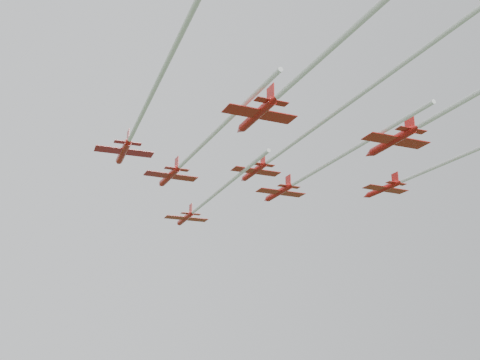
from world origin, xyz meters
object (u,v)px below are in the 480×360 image
object	(u,v)px
jet_row4_left	(309,68)
jet_row2_left	(189,158)
jet_lead	(201,206)
jet_row3_mid	(315,128)
jet_row3_right	(436,167)
jet_row3_left	(140,119)
jet_row4_right	(448,110)
jet_row2_right	(306,176)

from	to	relation	value
jet_row4_left	jet_row2_left	bearing A→B (deg)	92.68
jet_lead	jet_row2_left	size ratio (longest dim) A/B	1.02
jet_row3_mid	jet_row3_right	world-z (taller)	jet_row3_mid
jet_row3_left	jet_row4_left	world-z (taller)	jet_row4_left
jet_row2_left	jet_row4_left	world-z (taller)	jet_row2_left
jet_row4_right	jet_row3_right	bearing A→B (deg)	55.33
jet_row4_right	jet_row2_right	bearing A→B (deg)	95.49
jet_row3_mid	jet_row4_right	world-z (taller)	jet_row4_right
jet_lead	jet_row4_right	world-z (taller)	jet_row4_right
jet_row2_left	jet_row4_right	distance (m)	39.49
jet_row2_left	jet_row4_right	world-z (taller)	jet_row2_left
jet_row2_right	jet_row3_mid	xyz separation A→B (m)	(-8.12, -21.17, -0.77)
jet_row2_left	jet_row3_right	xyz separation A→B (m)	(35.15, -14.04, -2.41)
jet_lead	jet_row4_left	xyz separation A→B (m)	(-2.22, -55.45, 0.14)
jet_row2_right	jet_row3_right	size ratio (longest dim) A/B	0.93
jet_row3_left	jet_row4_left	distance (m)	22.20
jet_row2_right	jet_lead	bearing A→B (deg)	118.88
jet_row4_right	jet_row3_mid	bearing A→B (deg)	139.86
jet_row2_left	jet_row4_right	size ratio (longest dim) A/B	0.89
jet_row2_left	jet_row4_right	xyz separation A→B (m)	(26.30, -29.44, -0.97)
jet_row3_left	jet_row2_right	bearing A→B (deg)	31.11
jet_row2_right	jet_row3_left	size ratio (longest dim) A/B	0.94
jet_row3_mid	jet_row2_right	bearing A→B (deg)	63.69
jet_row2_left	jet_row4_left	xyz separation A→B (m)	(5.09, -34.60, -1.42)
jet_lead	jet_row2_left	bearing A→B (deg)	-113.06
jet_lead	jet_row3_right	world-z (taller)	jet_lead
jet_row3_mid	jet_row4_left	bearing A→B (deg)	-121.99
jet_row3_right	jet_row4_left	xyz separation A→B (m)	(-30.06, -20.56, 0.99)
jet_row4_left	jet_lead	bearing A→B (deg)	82.01
jet_row2_left	jet_row3_mid	bearing A→B (deg)	-63.47
jet_row2_right	jet_row3_right	xyz separation A→B (m)	(14.46, -15.51, -1.92)
jet_row3_mid	jet_row4_left	world-z (taller)	jet_row4_left
jet_row3_right	jet_row2_left	bearing A→B (deg)	150.54
jet_lead	jet_row3_mid	distance (m)	40.89
jet_row2_left	jet_row2_right	distance (m)	20.75
jet_row4_left	jet_row3_right	bearing A→B (deg)	28.68
jet_row4_left	jet_row4_right	size ratio (longest dim) A/B	1.06
jet_row3_mid	jet_row3_right	bearing A→B (deg)	8.76
jet_row4_left	jet_row4_right	distance (m)	21.83
jet_row4_right	jet_lead	bearing A→B (deg)	105.89
jet_row2_left	jet_row2_right	size ratio (longest dim) A/B	0.98
jet_row4_left	jet_row2_right	bearing A→B (deg)	60.92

